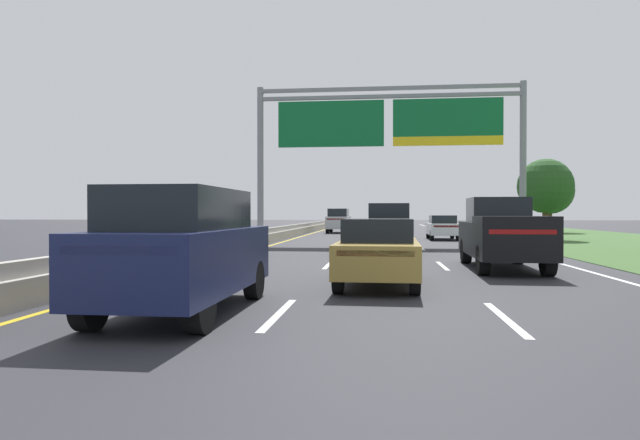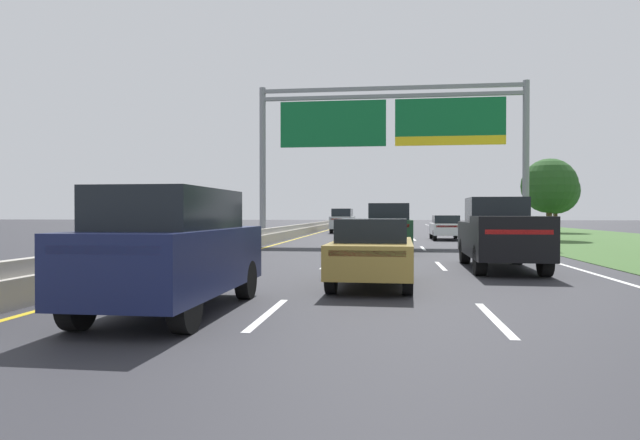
# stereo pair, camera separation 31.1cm
# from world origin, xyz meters

# --- Properties ---
(ground_plane) EXTENTS (220.00, 220.00, 0.00)m
(ground_plane) POSITION_xyz_m (0.00, 35.00, 0.00)
(ground_plane) COLOR #2B2B30
(lane_striping) EXTENTS (11.96, 106.00, 0.01)m
(lane_striping) POSITION_xyz_m (0.00, 34.54, 0.00)
(lane_striping) COLOR white
(lane_striping) RESTS_ON ground
(grass_verge_right) EXTENTS (14.00, 110.00, 0.02)m
(grass_verge_right) POSITION_xyz_m (13.95, 35.00, 0.01)
(grass_verge_right) COLOR #3D602D
(grass_verge_right) RESTS_ON ground
(median_barrier_concrete) EXTENTS (0.60, 110.00, 0.85)m
(median_barrier_concrete) POSITION_xyz_m (-6.60, 35.00, 0.35)
(median_barrier_concrete) COLOR #A8A399
(median_barrier_concrete) RESTS_ON ground
(overhead_sign_gantry) EXTENTS (15.06, 0.42, 8.97)m
(overhead_sign_gantry) POSITION_xyz_m (0.30, 32.64, 6.39)
(overhead_sign_gantry) COLOR gray
(overhead_sign_gantry) RESTS_ON ground
(pickup_truck_black) EXTENTS (2.14, 5.45, 2.20)m
(pickup_truck_black) POSITION_xyz_m (3.55, 18.72, 1.07)
(pickup_truck_black) COLOR black
(pickup_truck_black) RESTS_ON ground
(car_navy_left_lane_suv) EXTENTS (1.95, 4.72, 2.11)m
(car_navy_left_lane_suv) POSITION_xyz_m (-3.48, 10.42, 1.10)
(car_navy_left_lane_suv) COLOR #161E47
(car_navy_left_lane_suv) RESTS_ON ground
(car_gold_centre_lane_sedan) EXTENTS (1.94, 4.45, 1.57)m
(car_gold_centre_lane_sedan) POSITION_xyz_m (-0.19, 14.43, 0.82)
(car_gold_centre_lane_sedan) COLOR #A38438
(car_gold_centre_lane_sedan) RESTS_ON ground
(car_silver_left_lane_suv) EXTENTS (1.94, 4.72, 2.11)m
(car_silver_left_lane_suv) POSITION_xyz_m (-3.78, 49.53, 1.10)
(car_silver_left_lane_suv) COLOR #B2B5BA
(car_silver_left_lane_suv) RESTS_ON ground
(car_white_right_lane_sedan) EXTENTS (1.85, 4.41, 1.57)m
(car_white_right_lane_sedan) POSITION_xyz_m (3.88, 37.88, 0.82)
(car_white_right_lane_sedan) COLOR silver
(car_white_right_lane_sedan) RESTS_ON ground
(car_darkgreen_centre_lane_suv) EXTENTS (1.94, 4.72, 2.11)m
(car_darkgreen_centre_lane_suv) POSITION_xyz_m (0.21, 25.25, 1.10)
(car_darkgreen_centre_lane_suv) COLOR #193D23
(car_darkgreen_centre_lane_suv) RESTS_ON ground
(roadside_tree_far) EXTENTS (3.48, 3.48, 5.20)m
(roadside_tree_far) POSITION_xyz_m (10.36, 38.01, 3.44)
(roadside_tree_far) COLOR #4C3823
(roadside_tree_far) RESTS_ON ground
(roadside_tree_distant) EXTENTS (4.08, 4.08, 5.74)m
(roadside_tree_distant) POSITION_xyz_m (14.84, 52.21, 3.69)
(roadside_tree_distant) COLOR #4C3823
(roadside_tree_distant) RESTS_ON ground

